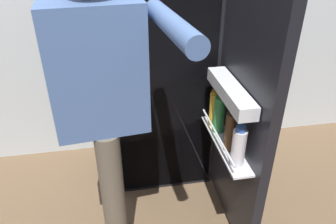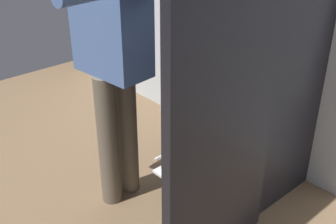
{
  "view_description": "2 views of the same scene",
  "coord_description": "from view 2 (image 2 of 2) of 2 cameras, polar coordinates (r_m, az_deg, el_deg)",
  "views": [
    {
      "loc": [
        -0.28,
        -1.47,
        1.64
      ],
      "look_at": [
        -0.03,
        -0.03,
        0.79
      ],
      "focal_mm": 34.44,
      "sensor_mm": 36.0,
      "label": 1
    },
    {
      "loc": [
        1.41,
        -1.34,
        1.69
      ],
      "look_at": [
        -0.03,
        -0.05,
        0.67
      ],
      "focal_mm": 45.43,
      "sensor_mm": 36.0,
      "label": 2
    }
  ],
  "objects": [
    {
      "name": "ground_plane",
      "position": [
        2.58,
        1.3,
        -13.1
      ],
      "size": [
        5.14,
        5.14,
        0.0
      ],
      "primitive_type": "plane",
      "color": "brown"
    },
    {
      "name": "refrigerator",
      "position": [
        2.44,
        10.35,
        6.53
      ],
      "size": [
        0.73,
        1.24,
        1.64
      ],
      "color": "black",
      "rests_on": "ground_plane"
    },
    {
      "name": "person",
      "position": [
        2.24,
        -7.35,
        9.05
      ],
      "size": [
        0.57,
        0.69,
        1.63
      ],
      "color": "#665B4C",
      "rests_on": "ground_plane"
    }
  ]
}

